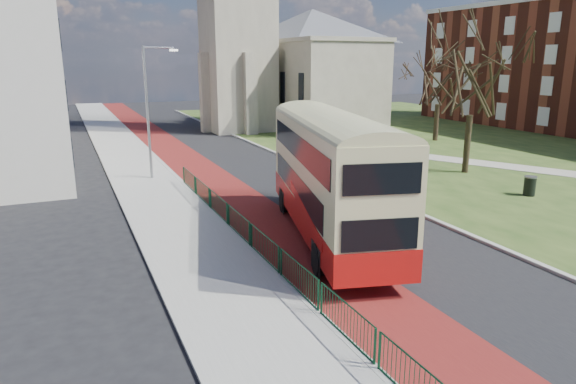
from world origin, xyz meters
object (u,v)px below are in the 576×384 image
bus (331,171)px  winter_tree_far (440,75)px  streetlamp (150,106)px  winter_tree_near (474,68)px  litter_bin (530,186)px

bus → winter_tree_far: (21.75, 19.79, 3.06)m
streetlamp → winter_tree_near: size_ratio=0.82×
winter_tree_near → litter_bin: 8.80m
bus → litter_bin: size_ratio=11.56×
streetlamp → winter_tree_near: winter_tree_near is taller
streetlamp → litter_bin: size_ratio=7.41×
streetlamp → winter_tree_far: bearing=11.9°
bus → winter_tree_near: size_ratio=1.28×
bus → litter_bin: bearing=21.2°
bus → winter_tree_near: (14.39, 7.76, 3.91)m
bus → winter_tree_far: size_ratio=1.46×
streetlamp → litter_bin: bearing=-34.5°
winter_tree_near → winter_tree_far: (7.36, 12.03, -0.86)m
streetlamp → litter_bin: streetlamp is taller
streetlamp → winter_tree_far: 27.26m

